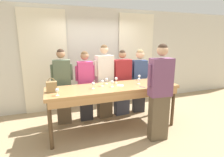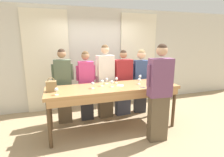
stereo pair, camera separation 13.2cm
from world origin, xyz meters
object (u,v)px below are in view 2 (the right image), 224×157
at_px(wine_glass_center_left, 102,82).
at_px(host_pouring, 159,93).
at_px(wine_glass_front_mid, 162,77).
at_px(wine_glass_back_right, 93,84).
at_px(guest_pink_top, 86,85).
at_px(wine_bottle, 169,80).
at_px(guest_striped_shirt, 123,83).
at_px(tasting_bar, 114,90).
at_px(wine_glass_back_left, 140,77).
at_px(wine_glass_front_right, 107,80).
at_px(wine_glass_front_left, 152,77).
at_px(guest_navy_coat, 141,80).
at_px(wine_glass_center_mid, 56,90).
at_px(guest_cream_sweater, 105,81).
at_px(wine_glass_back_mid, 116,79).
at_px(handbag, 51,86).
at_px(guest_olive_jacket, 64,86).
at_px(wine_glass_near_host, 112,82).
at_px(wine_glass_center_right, 139,80).

xyz_separation_m(wine_glass_center_left, host_pouring, (0.89, -0.79, -0.09)).
height_order(wine_glass_front_mid, wine_glass_back_right, same).
distance_m(wine_glass_back_right, guest_pink_top, 0.69).
height_order(wine_bottle, host_pouring, host_pouring).
bearing_deg(guest_striped_shirt, tasting_bar, -125.87).
relative_size(wine_glass_back_left, host_pouring, 0.07).
bearing_deg(host_pouring, wine_glass_front_right, 127.83).
xyz_separation_m(wine_glass_front_left, wine_glass_center_left, (-1.26, -0.13, 0.00)).
xyz_separation_m(wine_glass_back_right, guest_navy_coat, (1.42, 0.67, -0.16)).
relative_size(wine_glass_front_left, wine_glass_back_right, 1.00).
xyz_separation_m(tasting_bar, guest_navy_coat, (0.98, 0.66, 0.02)).
distance_m(wine_glass_center_mid, guest_cream_sweater, 1.46).
bearing_deg(wine_glass_front_left, guest_striped_shirt, 143.41).
height_order(guest_pink_top, host_pouring, host_pouring).
xyz_separation_m(wine_glass_center_left, guest_pink_top, (-0.25, 0.55, -0.19)).
distance_m(wine_glass_center_left, guest_cream_sweater, 0.61).
bearing_deg(wine_glass_back_left, wine_glass_front_right, -175.36).
height_order(tasting_bar, wine_bottle, wine_bottle).
distance_m(tasting_bar, guest_pink_top, 0.81).
relative_size(wine_glass_front_mid, guest_navy_coat, 0.08).
xyz_separation_m(wine_glass_front_mid, wine_glass_back_mid, (-1.12, 0.14, 0.00)).
relative_size(wine_glass_front_mid, host_pouring, 0.07).
xyz_separation_m(wine_bottle, wine_glass_back_mid, (-0.99, 0.58, -0.03)).
height_order(wine_glass_back_mid, guest_pink_top, guest_pink_top).
xyz_separation_m(wine_glass_back_right, guest_pink_top, (-0.02, 0.67, -0.19)).
relative_size(wine_bottle, guest_pink_top, 0.20).
bearing_deg(wine_glass_front_left, tasting_bar, -167.11).
relative_size(wine_bottle, guest_cream_sweater, 0.19).
bearing_deg(wine_bottle, wine_glass_back_right, 169.42).
relative_size(wine_glass_center_mid, guest_cream_sweater, 0.07).
height_order(handbag, guest_navy_coat, guest_navy_coat).
xyz_separation_m(wine_glass_back_left, guest_navy_coat, (0.18, 0.32, -0.16)).
bearing_deg(wine_glass_front_mid, guest_navy_coat, 120.06).
distance_m(wine_glass_center_left, guest_pink_top, 0.63).
relative_size(wine_glass_front_right, wine_glass_back_left, 1.00).
height_order(guest_olive_jacket, guest_pink_top, guest_olive_jacket).
xyz_separation_m(wine_glass_front_left, guest_pink_top, (-1.51, 0.42, -0.19)).
xyz_separation_m(wine_glass_front_mid, guest_olive_jacket, (-2.27, 0.53, -0.16)).
bearing_deg(wine_glass_front_left, guest_pink_top, 164.41).
height_order(wine_bottle, wine_glass_near_host, wine_bottle).
distance_m(wine_glass_center_right, guest_striped_shirt, 0.68).
xyz_separation_m(wine_glass_center_mid, wine_glass_back_mid, (1.31, 0.50, 0.00)).
bearing_deg(wine_glass_back_mid, wine_glass_front_right, -178.94).
relative_size(tasting_bar, wine_glass_front_mid, 20.83).
height_order(wine_glass_center_right, wine_glass_back_mid, same).
relative_size(tasting_bar, wine_glass_back_left, 20.83).
xyz_separation_m(handbag, guest_cream_sweater, (1.24, 0.63, -0.14)).
xyz_separation_m(wine_glass_back_right, guest_olive_jacket, (-0.55, 0.67, -0.16)).
bearing_deg(guest_pink_top, guest_olive_jacket, -180.00).
bearing_deg(wine_glass_center_right, guest_olive_jacket, 158.24).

